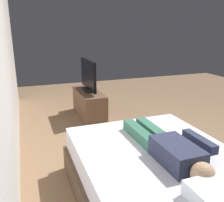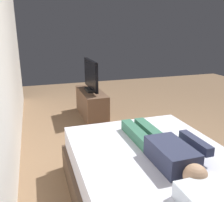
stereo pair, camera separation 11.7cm
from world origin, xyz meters
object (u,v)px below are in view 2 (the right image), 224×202
object	(u,v)px
person	(165,148)
tv	(91,76)
remote	(192,142)
bed	(158,186)
tv_stand	(92,104)

from	to	relation	value
person	tv	xyz separation A→B (m)	(2.69, 0.03, 0.16)
remote	tv	distance (m)	2.59
bed	person	size ratio (longest dim) A/B	1.63
bed	tv	bearing A→B (deg)	-0.65
tv	tv_stand	bearing A→B (deg)	14.04
person	remote	size ratio (longest dim) A/B	8.40
person	bed	bearing A→B (deg)	116.27
person	remote	bearing A→B (deg)	-69.53
bed	tv	world-z (taller)	tv
bed	remote	distance (m)	0.57
remote	tv_stand	size ratio (longest dim) A/B	0.14
bed	tv_stand	xyz separation A→B (m)	(2.72, -0.03, -0.01)
tv_stand	tv	xyz separation A→B (m)	(-0.00, -0.00, 0.53)
person	tv	distance (m)	2.70
bed	person	world-z (taller)	person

